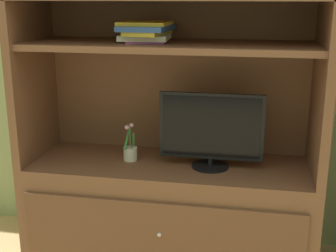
# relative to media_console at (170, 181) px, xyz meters

# --- Properties ---
(painted_rear_wall) EXTENTS (6.00, 0.10, 2.80)m
(painted_rear_wall) POSITION_rel_media_console_xyz_m (0.00, 0.34, 0.90)
(painted_rear_wall) COLOR #8C9E6B
(painted_rear_wall) RESTS_ON ground_plane
(media_console) EXTENTS (1.76, 0.63, 1.63)m
(media_console) POSITION_rel_media_console_xyz_m (0.00, 0.00, 0.00)
(media_console) COLOR brown
(media_console) RESTS_ON ground_plane
(tv_monitor) EXTENTS (0.61, 0.22, 0.45)m
(tv_monitor) POSITION_rel_media_console_xyz_m (0.25, -0.03, 0.36)
(tv_monitor) COLOR black
(tv_monitor) RESTS_ON media_console
(potted_plant) EXTENTS (0.09, 0.11, 0.24)m
(potted_plant) POSITION_rel_media_console_xyz_m (-0.25, -0.00, 0.18)
(potted_plant) COLOR beige
(potted_plant) RESTS_ON media_console
(magazine_stack) EXTENTS (0.30, 0.36, 0.12)m
(magazine_stack) POSITION_rel_media_console_xyz_m (-0.14, -0.01, 0.92)
(magazine_stack) COLOR purple
(magazine_stack) RESTS_ON media_console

